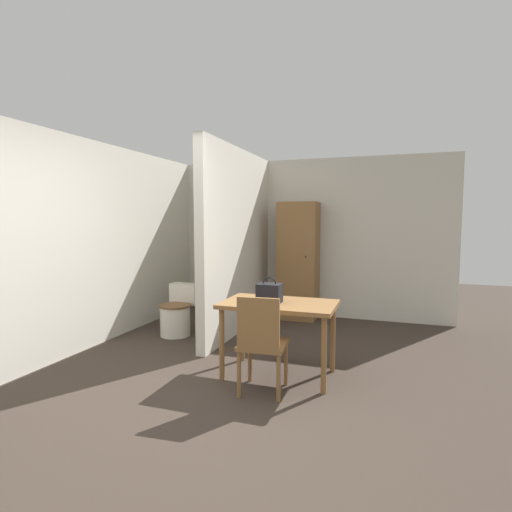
# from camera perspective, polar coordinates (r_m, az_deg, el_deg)

# --- Properties ---
(ground_plane) EXTENTS (16.00, 16.00, 0.00)m
(ground_plane) POSITION_cam_1_polar(r_m,az_deg,el_deg) (3.42, -10.33, -21.75)
(ground_plane) COLOR #382D26
(wall_back) EXTENTS (4.85, 0.12, 2.50)m
(wall_back) POSITION_cam_1_polar(r_m,az_deg,el_deg) (6.55, 5.66, 2.58)
(wall_back) COLOR beige
(wall_back) RESTS_ON ground_plane
(wall_left) EXTENTS (0.12, 4.65, 2.50)m
(wall_left) POSITION_cam_1_polar(r_m,az_deg,el_deg) (5.69, -18.95, 1.94)
(wall_left) COLOR beige
(wall_left) RESTS_ON ground_plane
(partition_wall) EXTENTS (0.12, 2.35, 2.50)m
(partition_wall) POSITION_cam_1_polar(r_m,az_deg,el_deg) (5.52, -2.54, 2.12)
(partition_wall) COLOR beige
(partition_wall) RESTS_ON ground_plane
(dining_table) EXTENTS (1.11, 0.67, 0.74)m
(dining_table) POSITION_cam_1_polar(r_m,az_deg,el_deg) (3.96, 3.29, -7.89)
(dining_table) COLOR brown
(dining_table) RESTS_ON ground_plane
(wooden_chair) EXTENTS (0.44, 0.44, 0.89)m
(wooden_chair) POSITION_cam_1_polar(r_m,az_deg,el_deg) (3.58, 0.78, -12.04)
(wooden_chair) COLOR brown
(wooden_chair) RESTS_ON ground_plane
(toilet) EXTENTS (0.42, 0.57, 0.66)m
(toilet) POSITION_cam_1_polar(r_m,az_deg,el_deg) (5.55, -11.17, -8.10)
(toilet) COLOR silver
(toilet) RESTS_ON ground_plane
(handbag) EXTENTS (0.23, 0.17, 0.25)m
(handbag) POSITION_cam_1_polar(r_m,az_deg,el_deg) (3.91, 1.93, -5.28)
(handbag) COLOR black
(handbag) RESTS_ON dining_table
(wooden_cabinet) EXTENTS (0.60, 0.48, 1.82)m
(wooden_cabinet) POSITION_cam_1_polar(r_m,az_deg,el_deg) (6.25, 6.06, -0.69)
(wooden_cabinet) COLOR brown
(wooden_cabinet) RESTS_ON ground_plane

